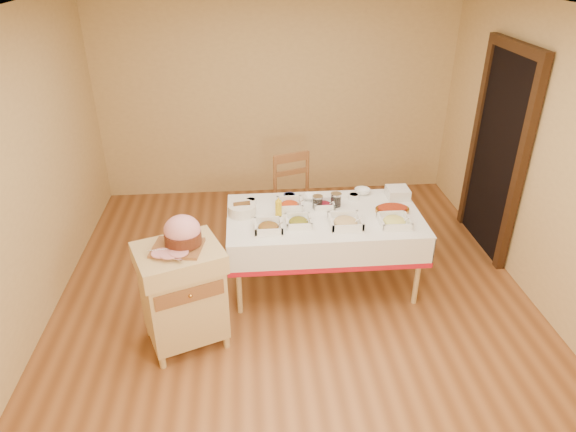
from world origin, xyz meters
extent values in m
plane|color=brown|center=(0.00, 0.00, 0.00)|extent=(5.00, 5.00, 0.00)
plane|color=white|center=(0.00, 0.00, 2.60)|extent=(5.00, 5.00, 0.00)
plane|color=#DAB775|center=(0.00, 2.50, 1.30)|extent=(4.50, 0.00, 4.50)
plane|color=#DAB775|center=(0.00, -2.50, 1.30)|extent=(4.50, 0.00, 4.50)
plane|color=#DAB775|center=(-2.25, 0.00, 1.30)|extent=(0.00, 5.00, 5.00)
plane|color=#DAB775|center=(2.25, 0.00, 1.30)|extent=(0.00, 5.00, 5.00)
cube|color=black|center=(2.21, 0.90, 1.05)|extent=(0.06, 0.90, 2.10)
cube|color=#372011|center=(2.19, 0.40, 1.05)|extent=(0.08, 0.10, 2.10)
cube|color=#372011|center=(2.19, 1.40, 1.05)|extent=(0.08, 0.10, 2.10)
cube|color=#372011|center=(2.19, 0.90, 2.15)|extent=(0.08, 1.10, 0.10)
cube|color=#D7B676|center=(0.30, 0.30, 0.73)|extent=(1.80, 1.00, 0.04)
cylinder|color=#D7B676|center=(-0.52, -0.12, 0.35)|extent=(0.05, 0.05, 0.71)
cylinder|color=#D7B676|center=(-0.52, 0.72, 0.35)|extent=(0.05, 0.05, 0.71)
cylinder|color=#D7B676|center=(1.12, -0.12, 0.35)|extent=(0.05, 0.05, 0.71)
cylinder|color=#D7B676|center=(1.12, 0.72, 0.35)|extent=(0.05, 0.05, 0.71)
cube|color=white|center=(0.30, 0.30, 0.76)|extent=(1.82, 1.02, 0.01)
cube|color=#D7B676|center=(-0.97, -0.47, 0.43)|extent=(0.75, 0.68, 0.65)
cube|color=#D7B676|center=(-0.97, -0.47, 0.84)|extent=(0.80, 0.74, 0.16)
cube|color=brown|center=(-0.97, -0.72, 0.65)|extent=(0.51, 0.21, 0.13)
sphere|color=gold|center=(-0.97, -0.73, 0.65)|extent=(0.03, 0.03, 0.03)
cylinder|color=#D7B676|center=(-1.24, -0.68, 0.05)|extent=(0.05, 0.05, 0.11)
cylinder|color=#D7B676|center=(-1.24, -0.25, 0.05)|extent=(0.05, 0.05, 0.11)
cylinder|color=#D7B676|center=(-0.70, -0.68, 0.05)|extent=(0.05, 0.05, 0.11)
cylinder|color=#D7B676|center=(-0.70, -0.25, 0.05)|extent=(0.05, 0.05, 0.11)
cube|color=brown|center=(0.14, 1.07, 0.50)|extent=(0.57, 0.55, 0.03)
cylinder|color=brown|center=(0.01, 0.83, 0.24)|extent=(0.04, 0.04, 0.49)
cylinder|color=brown|center=(-0.11, 1.20, 0.24)|extent=(0.04, 0.04, 0.49)
cylinder|color=brown|center=(0.38, 0.95, 0.24)|extent=(0.04, 0.04, 0.49)
cylinder|color=brown|center=(0.26, 1.32, 0.24)|extent=(0.04, 0.04, 0.49)
cylinder|color=brown|center=(-0.11, 1.20, 0.75)|extent=(0.04, 0.04, 0.52)
cylinder|color=brown|center=(0.26, 1.32, 0.75)|extent=(0.04, 0.04, 0.52)
cube|color=brown|center=(0.08, 1.26, 0.96)|extent=(0.40, 0.16, 0.10)
cube|color=brown|center=(-0.97, -0.47, 0.93)|extent=(0.38, 0.30, 0.02)
ellipsoid|color=pink|center=(-0.92, -0.43, 1.07)|extent=(0.28, 0.25, 0.24)
cylinder|color=#532413|center=(-0.92, -0.43, 1.00)|extent=(0.29, 0.29, 0.09)
cube|color=silver|center=(-1.02, -0.62, 0.95)|extent=(0.24, 0.11, 0.00)
cylinder|color=silver|center=(-1.04, -0.51, 0.95)|extent=(0.28, 0.08, 0.01)
cube|color=white|center=(-0.24, 0.05, 0.77)|extent=(0.25, 0.25, 0.02)
ellipsoid|color=red|center=(-0.24, 0.05, 0.79)|extent=(0.19, 0.19, 0.07)
cylinder|color=silver|center=(-0.18, 0.03, 0.80)|extent=(0.15, 0.01, 0.11)
cube|color=white|center=(0.04, 0.13, 0.77)|extent=(0.23, 0.23, 0.01)
ellipsoid|color=#A96C15|center=(0.04, 0.13, 0.79)|extent=(0.17, 0.17, 0.06)
cylinder|color=silver|center=(0.09, 0.11, 0.79)|extent=(0.13, 0.01, 0.09)
cube|color=white|center=(0.46, 0.07, 0.77)|extent=(0.29, 0.29, 0.02)
ellipsoid|color=tan|center=(0.46, 0.07, 0.80)|extent=(0.22, 0.22, 0.08)
cylinder|color=silver|center=(0.52, 0.05, 0.80)|extent=(0.16, 0.01, 0.12)
cube|color=white|center=(0.91, 0.06, 0.77)|extent=(0.27, 0.27, 0.01)
ellipsoid|color=#E2E36C|center=(0.91, 0.06, 0.79)|extent=(0.20, 0.20, 0.07)
cylinder|color=silver|center=(0.96, 0.03, 0.79)|extent=(0.14, 0.01, 0.10)
cube|color=white|center=(-0.01, 0.46, 0.77)|extent=(0.24, 0.24, 0.02)
ellipsoid|color=#C73A0E|center=(-0.01, 0.46, 0.79)|extent=(0.18, 0.18, 0.06)
cylinder|color=silver|center=(0.04, 0.44, 0.80)|extent=(0.16, 0.01, 0.11)
cube|color=white|center=(0.32, 0.45, 0.77)|extent=(0.20, 0.20, 0.01)
ellipsoid|color=maroon|center=(0.32, 0.45, 0.79)|extent=(0.15, 0.15, 0.05)
cylinder|color=silver|center=(0.36, 0.43, 0.79)|extent=(0.13, 0.01, 0.09)
cylinder|color=white|center=(-0.38, 0.59, 0.78)|extent=(0.11, 0.11, 0.05)
cylinder|color=black|center=(-0.38, 0.59, 0.80)|extent=(0.09, 0.09, 0.02)
cylinder|color=navy|center=(0.00, 0.66, 0.78)|extent=(0.12, 0.12, 0.05)
cylinder|color=maroon|center=(0.00, 0.66, 0.80)|extent=(0.09, 0.09, 0.02)
cylinder|color=white|center=(0.64, 0.60, 0.79)|extent=(0.11, 0.11, 0.06)
cylinder|color=#C73A0E|center=(0.64, 0.60, 0.81)|extent=(0.09, 0.09, 0.02)
imported|color=white|center=(0.22, 0.64, 0.78)|extent=(0.18, 0.18, 0.04)
imported|color=white|center=(0.75, 0.72, 0.79)|extent=(0.21, 0.21, 0.05)
cylinder|color=silver|center=(0.25, 0.44, 0.82)|extent=(0.09, 0.09, 0.12)
cylinder|color=silver|center=(0.25, 0.44, 0.88)|extent=(0.10, 0.10, 0.01)
cylinder|color=black|center=(0.25, 0.44, 0.80)|extent=(0.08, 0.08, 0.08)
cylinder|color=silver|center=(0.44, 0.47, 0.82)|extent=(0.10, 0.10, 0.12)
cylinder|color=silver|center=(0.44, 0.47, 0.89)|extent=(0.11, 0.11, 0.01)
cylinder|color=black|center=(0.44, 0.47, 0.80)|extent=(0.08, 0.08, 0.09)
cylinder|color=gold|center=(-0.13, 0.32, 0.84)|extent=(0.06, 0.06, 0.15)
cone|color=gold|center=(-0.13, 0.32, 0.93)|extent=(0.04, 0.04, 0.04)
cylinder|color=white|center=(-0.47, 0.38, 0.81)|extent=(0.26, 0.26, 0.09)
cube|color=white|center=(1.08, 0.60, 0.77)|extent=(0.21, 0.21, 0.01)
cube|color=white|center=(1.08, 0.60, 0.78)|extent=(0.21, 0.21, 0.01)
cube|color=white|center=(1.08, 0.60, 0.79)|extent=(0.21, 0.21, 0.01)
cube|color=white|center=(1.08, 0.60, 0.80)|extent=(0.21, 0.21, 0.01)
cube|color=white|center=(1.08, 0.60, 0.82)|extent=(0.21, 0.21, 0.01)
cube|color=white|center=(1.08, 0.60, 0.83)|extent=(0.21, 0.21, 0.01)
cube|color=white|center=(1.08, 0.60, 0.84)|extent=(0.21, 0.21, 0.01)
cube|color=white|center=(1.08, 0.60, 0.86)|extent=(0.21, 0.21, 0.01)
ellipsoid|color=gold|center=(0.96, 0.31, 0.77)|extent=(0.33, 0.23, 0.03)
ellipsoid|color=#9C2C10|center=(0.96, 0.31, 0.79)|extent=(0.28, 0.20, 0.03)
camera|label=1|loc=(-0.40, -3.91, 3.03)|focal=32.00mm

